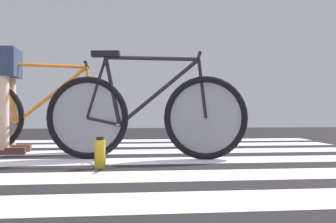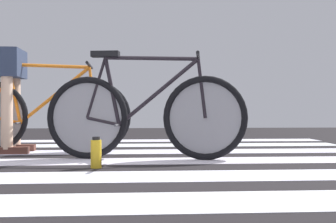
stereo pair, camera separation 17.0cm
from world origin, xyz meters
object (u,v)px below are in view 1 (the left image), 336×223
(cyclist_2_of_2, at_px, (7,86))
(water_bottle, at_px, (100,153))
(bicycle_2_of_2, at_px, (40,114))
(bicycle_1_of_2, at_px, (146,115))

(cyclist_2_of_2, xyz_separation_m, water_bottle, (0.96, -1.14, -0.56))
(bicycle_2_of_2, bearing_deg, cyclist_2_of_2, -180.00)
(cyclist_2_of_2, bearing_deg, bicycle_2_of_2, 0.00)
(bicycle_1_of_2, bearing_deg, bicycle_2_of_2, 155.41)
(bicycle_1_of_2, bearing_deg, cyclist_2_of_2, 162.37)
(cyclist_2_of_2, relative_size, water_bottle, 4.47)
(bicycle_1_of_2, relative_size, cyclist_2_of_2, 1.68)
(cyclist_2_of_2, bearing_deg, water_bottle, -51.71)
(bicycle_1_of_2, height_order, bicycle_2_of_2, same)
(bicycle_2_of_2, bearing_deg, bicycle_1_of_2, -35.05)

